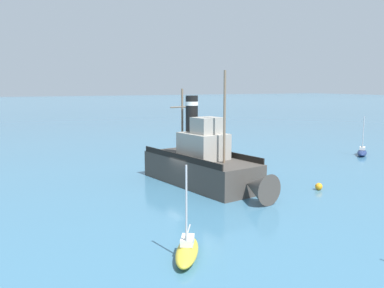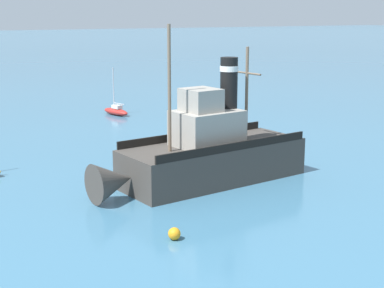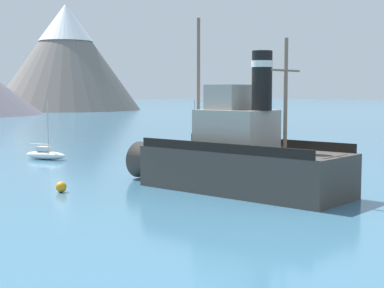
{
  "view_description": "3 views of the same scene",
  "coord_description": "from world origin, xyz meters",
  "px_view_note": "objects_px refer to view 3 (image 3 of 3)",
  "views": [
    {
      "loc": [
        15.06,
        30.96,
        8.73
      ],
      "look_at": [
        -1.82,
        -1.98,
        3.34
      ],
      "focal_mm": 38.0,
      "sensor_mm": 36.0,
      "label": 1
    },
    {
      "loc": [
        -33.26,
        17.51,
        10.66
      ],
      "look_at": [
        -3.0,
        2.05,
        2.91
      ],
      "focal_mm": 55.0,
      "sensor_mm": 36.0,
      "label": 2
    },
    {
      "loc": [
        -24.83,
        -23.24,
        5.65
      ],
      "look_at": [
        -2.72,
        3.02,
        2.55
      ],
      "focal_mm": 55.0,
      "sensor_mm": 36.0,
      "label": 3
    }
  ],
  "objects_px": {
    "sailboat_white": "(45,154)",
    "mooring_buoy": "(61,187)",
    "sailboat_yellow": "(195,155)",
    "old_tugboat": "(234,159)"
  },
  "relations": [
    {
      "from": "sailboat_white",
      "to": "mooring_buoy",
      "type": "bearing_deg",
      "value": -113.16
    },
    {
      "from": "mooring_buoy",
      "to": "sailboat_yellow",
      "type": "bearing_deg",
      "value": 24.09
    },
    {
      "from": "old_tugboat",
      "to": "sailboat_yellow",
      "type": "height_order",
      "value": "old_tugboat"
    },
    {
      "from": "sailboat_yellow",
      "to": "mooring_buoy",
      "type": "bearing_deg",
      "value": -155.91
    },
    {
      "from": "old_tugboat",
      "to": "mooring_buoy",
      "type": "relative_size",
      "value": 24.33
    },
    {
      "from": "old_tugboat",
      "to": "mooring_buoy",
      "type": "height_order",
      "value": "old_tugboat"
    },
    {
      "from": "old_tugboat",
      "to": "sailboat_yellow",
      "type": "relative_size",
      "value": 3.01
    },
    {
      "from": "sailboat_white",
      "to": "sailboat_yellow",
      "type": "height_order",
      "value": "same"
    },
    {
      "from": "sailboat_white",
      "to": "old_tugboat",
      "type": "bearing_deg",
      "value": -86.56
    },
    {
      "from": "sailboat_white",
      "to": "sailboat_yellow",
      "type": "distance_m",
      "value": 12.38
    }
  ]
}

